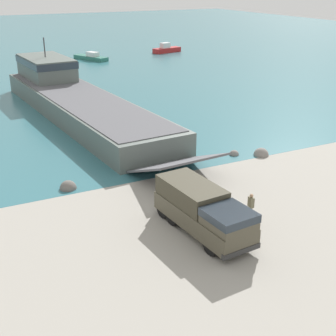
{
  "coord_description": "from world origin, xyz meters",
  "views": [
    {
      "loc": [
        -12.95,
        -23.86,
        14.29
      ],
      "look_at": [
        0.53,
        2.99,
        2.04
      ],
      "focal_mm": 50.0,
      "sensor_mm": 36.0,
      "label": 1
    }
  ],
  "objects": [
    {
      "name": "military_truck",
      "position": [
        0.05,
        -2.66,
        1.49
      ],
      "size": [
        3.13,
        7.59,
        2.75
      ],
      "rotation": [
        0.0,
        0.0,
        -1.49
      ],
      "color": "#4C4738",
      "rests_on": "ground_plane"
    },
    {
      "name": "moored_boat_b",
      "position": [
        30.91,
        64.14,
        0.65
      ],
      "size": [
        6.41,
        3.19,
        1.96
      ],
      "rotation": [
        0.0,
        0.0,
        4.94
      ],
      "color": "#B22323",
      "rests_on": "ground_plane"
    },
    {
      "name": "shoreline_rock_b",
      "position": [
        11.32,
        6.44,
        0.0
      ],
      "size": [
        1.32,
        1.32,
        1.32
      ],
      "primitive_type": "sphere",
      "color": "gray",
      "rests_on": "ground_plane"
    },
    {
      "name": "shoreline_rock_c",
      "position": [
        9.29,
        7.6,
        0.0
      ],
      "size": [
        0.84,
        0.84,
        0.84
      ],
      "primitive_type": "sphere",
      "color": "gray",
      "rests_on": "ground_plane"
    },
    {
      "name": "landing_craft",
      "position": [
        0.83,
        27.61,
        1.78
      ],
      "size": [
        9.72,
        39.9,
        7.39
      ],
      "rotation": [
        0.0,
        0.0,
        0.08
      ],
      "color": "#56605B",
      "rests_on": "ground_plane"
    },
    {
      "name": "moored_boat_a",
      "position": [
        14.04,
        61.99,
        0.5
      ],
      "size": [
        4.89,
        7.65,
        1.5
      ],
      "rotation": [
        0.0,
        0.0,
        0.42
      ],
      "color": "#2D7060",
      "rests_on": "ground_plane"
    },
    {
      "name": "ground_plane",
      "position": [
        0.0,
        0.0,
        0.0
      ],
      "size": [
        240.0,
        240.0,
        0.0
      ],
      "primitive_type": "plane",
      "color": "#9E998E"
    },
    {
      "name": "soldier_on_ramp",
      "position": [
        3.6,
        -2.58,
        1.01
      ],
      "size": [
        0.28,
        0.46,
        1.75
      ],
      "rotation": [
        0.0,
        0.0,
        6.19
      ],
      "color": "#6B664C",
      "rests_on": "ground_plane"
    },
    {
      "name": "shoreline_rock_a",
      "position": [
        -5.54,
        7.16,
        0.0
      ],
      "size": [
        1.23,
        1.23,
        1.23
      ],
      "primitive_type": "sphere",
      "color": "#66605B",
      "rests_on": "ground_plane"
    }
  ]
}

